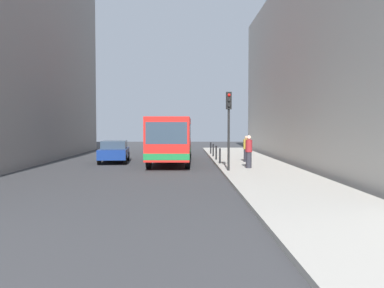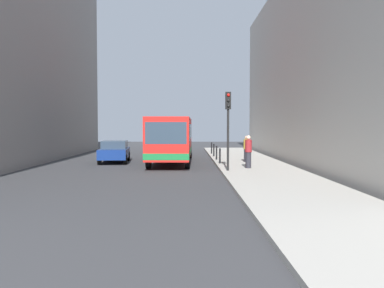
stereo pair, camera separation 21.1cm
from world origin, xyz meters
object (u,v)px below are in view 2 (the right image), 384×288
Objects in this scene: car_behind_bus at (173,144)px; bollard_far at (214,150)px; pedestrian_mid_sidewalk at (246,149)px; bollard_near at (220,156)px; bollard_mid at (217,153)px; pedestrian_near_signal at (248,152)px; traffic_light at (228,116)px; bus at (172,137)px; bollard_farthest at (212,148)px; car_beside_bus at (115,151)px.

car_behind_bus reaches higher than bollard_far.
pedestrian_mid_sidewalk reaches higher than bollard_far.
pedestrian_mid_sidewalk reaches higher than bollard_near.
pedestrian_near_signal is (1.36, -5.75, 0.44)m from bollard_mid.
traffic_light is 4.32× the size of bollard_near.
bus is 3.30m from bollard_mid.
pedestrian_near_signal is (1.36, -11.67, 0.44)m from bollard_farthest.
bollard_near is at bearing 108.17° from car_behind_bus.
bollard_mid is at bearing 90.00° from bollard_near.
car_beside_bus reaches higher than bollard_far.
pedestrian_mid_sidewalk is at bearing 31.71° from bollard_near.
bollard_far is 2.96m from bollard_farthest.
bollard_near is 5.93m from bollard_far.
car_behind_bus is 2.49× the size of pedestrian_near_signal.
bus reaches higher than bollard_near.
pedestrian_mid_sidewalk reaches higher than bollard_mid.
bollard_near and bollard_mid have the same top height.
traffic_light is 10.30m from bollard_far.
pedestrian_near_signal reaches higher than car_behind_bus.
pedestrian_near_signal is at bearing -63.96° from bollard_near.
traffic_light is (3.43, -17.18, 2.22)m from car_behind_bus.
bollard_far is 5.15m from pedestrian_mid_sidewalk.
bollard_mid is 0.52× the size of pedestrian_near_signal.
bus is 2.45× the size of car_behind_bus.
bollard_far is at bearing 118.82° from car_behind_bus.
car_behind_bus is 2.67× the size of pedestrian_mid_sidewalk.
bus is at bearing 142.00° from bollard_near.
traffic_light reaches higher than bollard_farthest.
bollard_far is (3.06, 3.53, -1.10)m from bus.
car_beside_bus is 9.88m from traffic_light.
bollard_near is at bearing -157.59° from pedestrian_mid_sidewalk.
car_behind_bus is 4.75× the size of bollard_far.
pedestrian_mid_sidewalk is at bearing 166.58° from bus.
bollard_far is 0.56× the size of pedestrian_mid_sidewalk.
car_beside_bus is 9.48m from bollard_farthest.
car_beside_bus is 1.10× the size of traffic_light.
bollard_farthest is at bearing 93.78° from pedestrian_mid_sidewalk.
bollard_farthest is at bearing 132.30° from car_behind_bus.
bollard_near is (6.96, -2.45, -0.16)m from car_beside_bus.
bus is 10.74m from car_behind_bus.
pedestrian_mid_sidewalk is at bearing 71.88° from traffic_light.
traffic_light is at bearing 132.77° from car_beside_bus.
bus is at bearing 95.32° from car_behind_bus.
bus reaches higher than bollard_mid.
car_beside_bus is 2.68× the size of pedestrian_mid_sidewalk.
bollard_mid is at bearing -90.00° from bollard_farthest.
pedestrian_mid_sidewalk is (1.71, 5.21, -2.01)m from traffic_light.
pedestrian_near_signal reaches higher than bollard_near.
bus is 2.70× the size of traffic_light.
car_behind_bus reaches higher than bollard_farthest.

